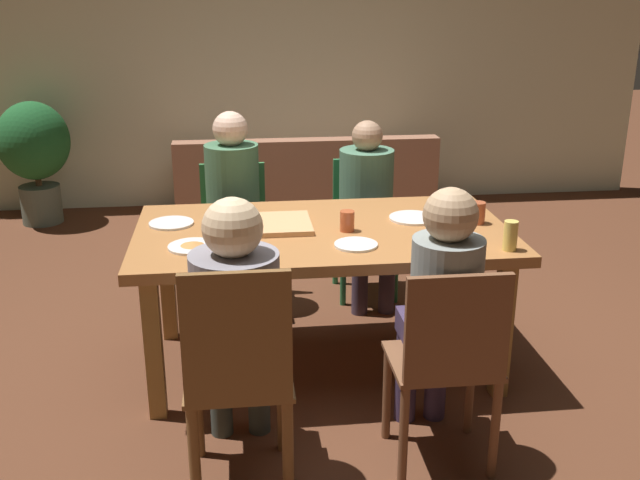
{
  "coord_description": "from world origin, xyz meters",
  "views": [
    {
      "loc": [
        -0.43,
        -3.52,
        1.95
      ],
      "look_at": [
        0.0,
        0.1,
        0.67
      ],
      "focal_mm": 41.41,
      "sensor_mm": 36.0,
      "label": 1
    }
  ],
  "objects_px": {
    "chair_0": "(448,359)",
    "chair_1": "(238,376)",
    "plate_1": "(171,223)",
    "couch": "(304,193)",
    "chair_2": "(234,228)",
    "plate_3": "(193,246)",
    "drinking_glass_3": "(347,221)",
    "person_1": "(236,314)",
    "drinking_glass_0": "(510,236)",
    "plate_0": "(413,218)",
    "person_2": "(233,197)",
    "pizza_box_0": "(276,224)",
    "potted_plant": "(34,150)",
    "person_3": "(368,196)",
    "drinking_glass_1": "(477,213)",
    "drinking_glass_2": "(449,233)",
    "dining_table": "(322,244)",
    "plate_2": "(356,245)",
    "person_0": "(441,301)",
    "chair_3": "(363,218)"
  },
  "relations": [
    {
      "from": "chair_0",
      "to": "chair_1",
      "type": "bearing_deg",
      "value": -177.06
    },
    {
      "from": "plate_1",
      "to": "couch",
      "type": "height_order",
      "value": "couch"
    },
    {
      "from": "chair_1",
      "to": "chair_2",
      "type": "relative_size",
      "value": 1.13
    },
    {
      "from": "plate_3",
      "to": "couch",
      "type": "distance_m",
      "value": 2.8
    },
    {
      "from": "plate_3",
      "to": "drinking_glass_3",
      "type": "distance_m",
      "value": 0.78
    },
    {
      "from": "couch",
      "to": "drinking_glass_3",
      "type": "bearing_deg",
      "value": -90.49
    },
    {
      "from": "person_1",
      "to": "drinking_glass_0",
      "type": "distance_m",
      "value": 1.36
    },
    {
      "from": "plate_0",
      "to": "drinking_glass_0",
      "type": "distance_m",
      "value": 0.62
    },
    {
      "from": "plate_0",
      "to": "drinking_glass_3",
      "type": "distance_m",
      "value": 0.41
    },
    {
      "from": "drinking_glass_0",
      "to": "person_2",
      "type": "bearing_deg",
      "value": 136.42
    },
    {
      "from": "pizza_box_0",
      "to": "chair_0",
      "type": "bearing_deg",
      "value": -58.75
    },
    {
      "from": "chair_1",
      "to": "potted_plant",
      "type": "xyz_separation_m",
      "value": [
        -1.63,
        3.76,
        0.11
      ]
    },
    {
      "from": "chair_1",
      "to": "couch",
      "type": "height_order",
      "value": "chair_1"
    },
    {
      "from": "chair_1",
      "to": "plate_1",
      "type": "distance_m",
      "value": 1.24
    },
    {
      "from": "drinking_glass_3",
      "to": "potted_plant",
      "type": "bearing_deg",
      "value": 128.14
    },
    {
      "from": "chair_2",
      "to": "person_3",
      "type": "xyz_separation_m",
      "value": [
        0.84,
        -0.06,
        0.2
      ]
    },
    {
      "from": "chair_2",
      "to": "person_1",
      "type": "bearing_deg",
      "value": -90.0
    },
    {
      "from": "drinking_glass_1",
      "to": "chair_2",
      "type": "bearing_deg",
      "value": 143.31
    },
    {
      "from": "chair_1",
      "to": "person_1",
      "type": "distance_m",
      "value": 0.24
    },
    {
      "from": "pizza_box_0",
      "to": "plate_3",
      "type": "relative_size",
      "value": 1.53
    },
    {
      "from": "couch",
      "to": "plate_1",
      "type": "bearing_deg",
      "value": -111.77
    },
    {
      "from": "drinking_glass_0",
      "to": "chair_2",
      "type": "bearing_deg",
      "value": 133.5
    },
    {
      "from": "chair_2",
      "to": "drinking_glass_2",
      "type": "height_order",
      "value": "drinking_glass_2"
    },
    {
      "from": "dining_table",
      "to": "drinking_glass_0",
      "type": "bearing_deg",
      "value": -26.69
    },
    {
      "from": "plate_2",
      "to": "potted_plant",
      "type": "distance_m",
      "value": 3.75
    },
    {
      "from": "person_2",
      "to": "drinking_glass_2",
      "type": "relative_size",
      "value": 8.63
    },
    {
      "from": "chair_1",
      "to": "couch",
      "type": "distance_m",
      "value": 3.5
    },
    {
      "from": "chair_2",
      "to": "plate_3",
      "type": "height_order",
      "value": "chair_2"
    },
    {
      "from": "person_0",
      "to": "pizza_box_0",
      "type": "height_order",
      "value": "person_0"
    },
    {
      "from": "potted_plant",
      "to": "plate_0",
      "type": "bearing_deg",
      "value": -45.79
    },
    {
      "from": "chair_1",
      "to": "person_1",
      "type": "relative_size",
      "value": 0.82
    },
    {
      "from": "drinking_glass_0",
      "to": "person_0",
      "type": "bearing_deg",
      "value": -137.35
    },
    {
      "from": "chair_3",
      "to": "drinking_glass_2",
      "type": "xyz_separation_m",
      "value": [
        0.16,
        -1.35,
        0.35
      ]
    },
    {
      "from": "dining_table",
      "to": "drinking_glass_2",
      "type": "height_order",
      "value": "drinking_glass_2"
    },
    {
      "from": "plate_1",
      "to": "drinking_glass_3",
      "type": "distance_m",
      "value": 0.91
    },
    {
      "from": "chair_2",
      "to": "drinking_glass_2",
      "type": "distance_m",
      "value": 1.66
    },
    {
      "from": "drinking_glass_1",
      "to": "drinking_glass_2",
      "type": "xyz_separation_m",
      "value": [
        -0.25,
        -0.34,
        0.01
      ]
    },
    {
      "from": "person_0",
      "to": "plate_1",
      "type": "height_order",
      "value": "person_0"
    },
    {
      "from": "pizza_box_0",
      "to": "couch",
      "type": "height_order",
      "value": "couch"
    },
    {
      "from": "person_3",
      "to": "plate_2",
      "type": "relative_size",
      "value": 5.55
    },
    {
      "from": "person_1",
      "to": "person_3",
      "type": "relative_size",
      "value": 1.05
    },
    {
      "from": "chair_1",
      "to": "drinking_glass_0",
      "type": "xyz_separation_m",
      "value": [
        1.28,
        0.59,
        0.31
      ]
    },
    {
      "from": "chair_2",
      "to": "person_2",
      "type": "bearing_deg",
      "value": -90.0
    },
    {
      "from": "pizza_box_0",
      "to": "person_3",
      "type": "bearing_deg",
      "value": 52.06
    },
    {
      "from": "person_0",
      "to": "couch",
      "type": "xyz_separation_m",
      "value": [
        -0.25,
        3.25,
        -0.43
      ]
    },
    {
      "from": "plate_3",
      "to": "drinking_glass_0",
      "type": "relative_size",
      "value": 1.65
    },
    {
      "from": "plate_3",
      "to": "drinking_glass_3",
      "type": "xyz_separation_m",
      "value": [
        0.76,
        0.16,
        0.04
      ]
    },
    {
      "from": "chair_1",
      "to": "potted_plant",
      "type": "distance_m",
      "value": 4.1
    },
    {
      "from": "plate_2",
      "to": "drinking_glass_0",
      "type": "xyz_separation_m",
      "value": [
        0.7,
        -0.14,
        0.06
      ]
    },
    {
      "from": "person_0",
      "to": "plate_3",
      "type": "xyz_separation_m",
      "value": [
        -1.03,
        0.61,
        0.07
      ]
    }
  ]
}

